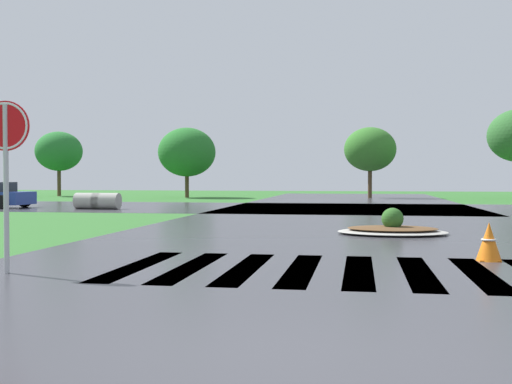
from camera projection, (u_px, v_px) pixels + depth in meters
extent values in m
cube|color=#2D6628|center=(298.00, 378.00, 4.70)|extent=(120.00, 120.00, 0.10)
cube|color=#35353A|center=(340.00, 239.00, 14.56)|extent=(11.83, 80.00, 0.01)
cube|color=#35353A|center=(350.00, 208.00, 28.97)|extent=(90.00, 10.65, 0.01)
cube|color=white|center=(139.00, 265.00, 10.29)|extent=(0.45, 3.60, 0.01)
cube|color=white|center=(192.00, 267.00, 10.14)|extent=(0.45, 3.60, 0.01)
cube|color=white|center=(246.00, 268.00, 9.99)|extent=(0.45, 3.60, 0.01)
cube|color=white|center=(301.00, 269.00, 9.84)|extent=(0.45, 3.60, 0.01)
cube|color=white|center=(359.00, 271.00, 9.69)|extent=(0.45, 3.60, 0.01)
cube|color=white|center=(418.00, 272.00, 9.54)|extent=(0.45, 3.60, 0.01)
cube|color=white|center=(479.00, 274.00, 9.40)|extent=(0.45, 3.60, 0.01)
cylinder|color=#B2B5BA|center=(6.00, 189.00, 9.43)|extent=(0.08, 0.08, 2.57)
cylinder|color=red|center=(5.00, 126.00, 9.40)|extent=(0.76, 0.07, 0.76)
torus|color=white|center=(5.00, 126.00, 9.40)|extent=(0.73, 0.08, 0.73)
ellipsoid|color=#9E9B93|center=(392.00, 232.00, 15.92)|extent=(2.79, 2.05, 0.12)
ellipsoid|color=brown|center=(392.00, 228.00, 15.92)|extent=(2.29, 1.68, 0.10)
sphere|color=#2D6023|center=(392.00, 219.00, 15.91)|extent=(0.56, 0.56, 0.56)
cylinder|color=black|center=(2.00, 202.00, 28.32)|extent=(0.65, 0.24, 0.64)
cylinder|color=black|center=(25.00, 201.00, 30.16)|extent=(0.65, 0.24, 0.64)
cylinder|color=#9E9B93|center=(89.00, 201.00, 28.36)|extent=(1.24, 0.78, 0.74)
cylinder|color=#9E9B93|center=(106.00, 201.00, 28.18)|extent=(1.24, 0.78, 0.74)
cone|color=orange|center=(489.00, 242.00, 10.85)|extent=(0.44, 0.44, 0.68)
torus|color=white|center=(489.00, 240.00, 10.85)|extent=(0.27, 0.27, 0.04)
cube|color=orange|center=(489.00, 260.00, 10.85)|extent=(0.36, 0.36, 0.03)
cylinder|color=#4C3823|center=(59.00, 182.00, 47.45)|extent=(0.28, 0.28, 2.19)
ellipsoid|color=#246E2B|center=(59.00, 151.00, 47.39)|extent=(3.54, 3.54, 3.01)
cylinder|color=#4C3823|center=(187.00, 185.00, 44.13)|extent=(0.28, 0.28, 1.80)
ellipsoid|color=#246C27|center=(187.00, 152.00, 44.08)|extent=(4.08, 4.08, 3.47)
cylinder|color=#4C3823|center=(370.00, 183.00, 43.23)|extent=(0.28, 0.28, 2.14)
ellipsoid|color=#326E27|center=(370.00, 149.00, 43.17)|extent=(3.60, 3.60, 3.06)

